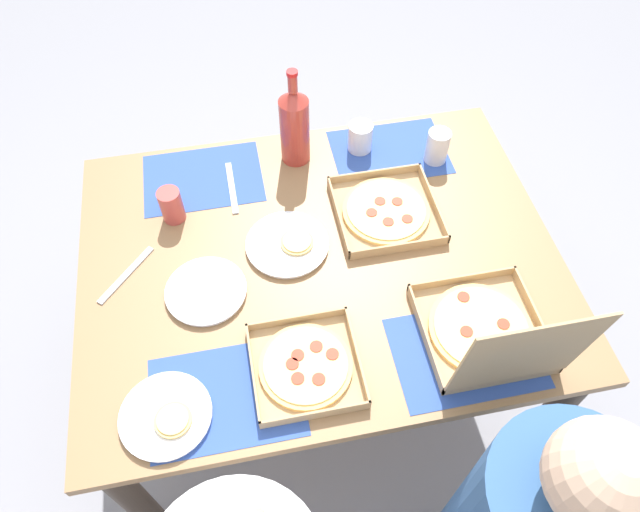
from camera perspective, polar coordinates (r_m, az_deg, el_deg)
name	(u,v)px	position (r m, az deg, el deg)	size (l,w,h in m)	color
ground_plane	(320,372)	(2.27, 0.00, -11.33)	(6.00, 6.00, 0.00)	gray
dining_table	(320,279)	(1.71, 0.00, -2.25)	(1.32, 1.02, 0.76)	#3F3328
placemat_near_left	(389,152)	(1.90, 6.81, 10.11)	(0.36, 0.26, 0.00)	#2D4C9E
placemat_near_right	(203,178)	(1.84, -11.41, 7.51)	(0.36, 0.26, 0.00)	#2D4C9E
placemat_far_left	(465,353)	(1.50, 14.09, -9.18)	(0.36, 0.26, 0.00)	#2D4C9E
placemat_far_right	(226,396)	(1.43, -9.19, -13.45)	(0.36, 0.26, 0.00)	#2D4C9E
pizza_box_edge_far	(306,366)	(1.43, -1.40, -10.73)	(0.26, 0.26, 0.04)	tan
pizza_box_center	(386,211)	(1.71, 6.49, 4.42)	(0.29, 0.29, 0.04)	tan
pizza_box_corner_right	(489,334)	(1.48, 16.29, -7.32)	(0.30, 0.33, 0.33)	tan
plate_near_right	(288,244)	(1.63, -3.14, 1.16)	(0.23, 0.23, 0.03)	white
plate_far_left	(167,416)	(1.43, -14.82, -14.96)	(0.21, 0.21, 0.03)	white
plate_near_left	(206,291)	(1.57, -11.11, -3.42)	(0.22, 0.22, 0.02)	white
soda_bottle	(294,125)	(1.78, -2.58, 12.71)	(0.09, 0.09, 0.32)	#B2382D
cup_dark	(171,205)	(1.71, -14.37, 4.84)	(0.07, 0.07, 0.11)	#BF4742
cup_clear_right	(360,137)	(1.87, 3.97, 11.55)	(0.08, 0.08, 0.09)	silver
cup_clear_left	(437,146)	(1.86, 11.44, 10.49)	(0.07, 0.07, 0.11)	silver
knife_by_far_left	(232,188)	(1.79, -8.64, 6.64)	(0.21, 0.02, 0.01)	#B7B7BC
knife_by_near_right	(126,275)	(1.66, -18.48, -1.75)	(0.21, 0.02, 0.01)	#B7B7BC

